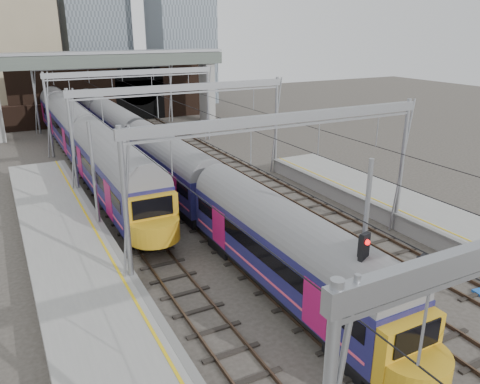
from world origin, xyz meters
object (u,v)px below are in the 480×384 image
train_second (72,126)px  train_main (140,144)px  signal_near_centre (414,303)px  signal_near_left (358,286)px

train_second → train_main: bearing=-67.5°
train_main → signal_near_centre: bearing=-88.5°
signal_near_centre → signal_near_left: bearing=108.1°
train_main → train_second: size_ratio=1.18×
train_main → train_second: bearing=112.5°
signal_near_left → signal_near_centre: bearing=-62.4°
train_main → signal_near_centre: 29.31m
train_second → signal_near_left: size_ratio=9.55×
train_main → signal_near_centre: (0.79, -29.29, 0.74)m
train_main → signal_near_centre: signal_near_centre is taller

